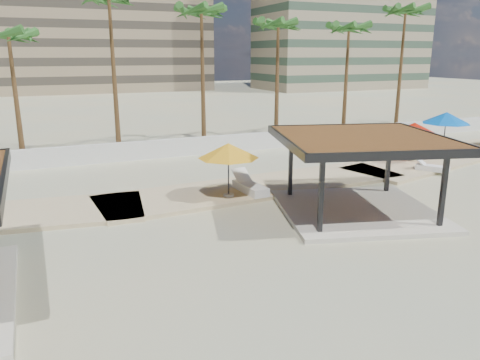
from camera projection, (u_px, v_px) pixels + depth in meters
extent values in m
plane|color=tan|center=(295.00, 245.00, 16.59)|extent=(200.00, 200.00, 0.00)
cube|color=#C6B284|center=(260.00, 187.00, 23.55)|extent=(16.24, 5.11, 0.24)
cube|color=#C6B284|center=(444.00, 158.00, 30.25)|extent=(16.49, 7.75, 0.24)
cube|color=silver|center=(173.00, 148.00, 30.61)|extent=(56.00, 0.30, 1.20)
cube|color=#847259|center=(98.00, 11.00, 83.60)|extent=(38.00, 16.00, 28.00)
cube|color=beige|center=(357.00, 210.00, 19.92)|extent=(7.74, 7.74, 0.19)
cube|color=black|center=(321.00, 194.00, 16.96)|extent=(0.21, 0.21, 2.85)
cube|color=black|center=(291.00, 165.00, 21.50)|extent=(0.21, 0.21, 2.85)
cube|color=black|center=(443.00, 190.00, 17.56)|extent=(0.21, 0.21, 2.85)
cube|color=black|center=(389.00, 162.00, 22.10)|extent=(0.21, 0.21, 2.85)
cube|color=brown|center=(362.00, 139.00, 19.12)|extent=(7.97, 7.97, 0.27)
cube|color=black|center=(397.00, 156.00, 16.04)|extent=(6.33, 1.90, 0.32)
cube|color=black|center=(336.00, 127.00, 22.21)|extent=(6.33, 1.90, 0.32)
cube|color=black|center=(285.00, 141.00, 18.72)|extent=(1.90, 6.33, 0.32)
cube|color=black|center=(436.00, 137.00, 19.53)|extent=(1.90, 6.33, 0.32)
cube|color=black|center=(4.00, 178.00, 12.34)|extent=(0.19, 6.97, 0.34)
cylinder|color=beige|center=(229.00, 195.00, 21.60)|extent=(0.48, 0.48, 0.12)
cylinder|color=#262628|center=(228.00, 172.00, 21.31)|extent=(0.07, 0.07, 2.32)
cone|color=orange|center=(228.00, 151.00, 21.06)|extent=(3.61, 3.61, 0.68)
cylinder|color=beige|center=(411.00, 160.00, 28.90)|extent=(0.46, 0.46, 0.11)
cylinder|color=#262628|center=(413.00, 143.00, 28.63)|extent=(0.06, 0.06, 2.19)
cone|color=#AB1504|center=(414.00, 128.00, 28.39)|extent=(3.52, 3.52, 0.64)
cylinder|color=beige|center=(442.00, 152.00, 31.02)|extent=(0.53, 0.53, 0.13)
cylinder|color=#262628|center=(444.00, 134.00, 30.71)|extent=(0.07, 0.07, 2.53)
cone|color=#0156BB|center=(446.00, 118.00, 30.42)|extent=(3.88, 3.88, 0.74)
cube|color=white|center=(250.00, 189.00, 22.27)|extent=(0.97, 2.35, 0.32)
cube|color=white|center=(250.00, 185.00, 22.22)|extent=(0.97, 2.35, 0.07)
cube|color=white|center=(242.00, 175.00, 22.91)|extent=(0.81, 0.85, 0.58)
cube|color=white|center=(432.00, 169.00, 26.34)|extent=(1.48, 1.81, 0.25)
cube|color=white|center=(433.00, 166.00, 26.30)|extent=(1.48, 1.81, 0.05)
cube|color=white|center=(420.00, 161.00, 26.61)|extent=(0.82, 0.83, 0.45)
cone|color=brown|center=(16.00, 100.00, 28.16)|extent=(0.36, 0.36, 7.78)
ellipsoid|color=#275C20|center=(8.00, 37.00, 27.22)|extent=(3.00, 3.00, 1.80)
cone|color=brown|center=(114.00, 77.00, 30.87)|extent=(0.36, 0.36, 10.17)
cone|color=brown|center=(203.00, 80.00, 32.81)|extent=(0.36, 0.36, 9.53)
ellipsoid|color=#275C20|center=(201.00, 12.00, 31.63)|extent=(3.00, 3.00, 1.80)
cone|color=brown|center=(277.00, 83.00, 35.38)|extent=(0.36, 0.36, 8.83)
ellipsoid|color=#275C20|center=(278.00, 25.00, 34.29)|extent=(3.00, 3.00, 1.80)
cone|color=brown|center=(346.00, 83.00, 37.34)|extent=(0.36, 0.36, 8.67)
ellipsoid|color=#275C20|center=(349.00, 29.00, 36.28)|extent=(3.00, 3.00, 1.80)
cone|color=brown|center=(400.00, 72.00, 39.98)|extent=(0.36, 0.36, 10.18)
ellipsoid|color=#275C20|center=(406.00, 12.00, 38.72)|extent=(3.00, 3.00, 1.80)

